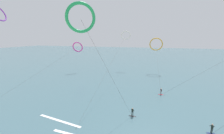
{
  "coord_description": "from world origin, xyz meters",
  "views": [
    {
      "loc": [
        8.27,
        -5.88,
        14.6
      ],
      "look_at": [
        0.0,
        22.42,
        8.41
      ],
      "focal_mm": 22.58,
      "sensor_mm": 36.0,
      "label": 1
    }
  ],
  "objects_px": {
    "surfer_charcoal": "(132,113)",
    "kite_emerald": "(81,18)",
    "surfer_navy": "(212,129)",
    "kite_amber": "(156,44)",
    "kite_ivory": "(126,35)",
    "kite_magenta": "(78,47)",
    "surfer_crimson": "(161,92)"
  },
  "relations": [
    {
      "from": "surfer_charcoal",
      "to": "kite_amber",
      "type": "distance_m",
      "value": 39.51
    },
    {
      "from": "surfer_crimson",
      "to": "surfer_charcoal",
      "type": "relative_size",
      "value": 1.0
    },
    {
      "from": "kite_ivory",
      "to": "kite_amber",
      "type": "height_order",
      "value": "kite_ivory"
    },
    {
      "from": "surfer_crimson",
      "to": "kite_emerald",
      "type": "height_order",
      "value": "kite_emerald"
    },
    {
      "from": "surfer_charcoal",
      "to": "kite_amber",
      "type": "xyz_separation_m",
      "value": [
        4.07,
        37.72,
        11.03
      ]
    },
    {
      "from": "surfer_navy",
      "to": "kite_emerald",
      "type": "bearing_deg",
      "value": 96.31
    },
    {
      "from": "kite_ivory",
      "to": "kite_magenta",
      "type": "bearing_deg",
      "value": -157.81
    },
    {
      "from": "surfer_navy",
      "to": "surfer_charcoal",
      "type": "bearing_deg",
      "value": 76.38
    },
    {
      "from": "kite_emerald",
      "to": "kite_amber",
      "type": "xyz_separation_m",
      "value": [
        10.79,
        43.63,
        -5.4
      ]
    },
    {
      "from": "kite_emerald",
      "to": "kite_amber",
      "type": "relative_size",
      "value": 0.74
    },
    {
      "from": "kite_magenta",
      "to": "kite_ivory",
      "type": "relative_size",
      "value": 0.79
    },
    {
      "from": "kite_magenta",
      "to": "kite_emerald",
      "type": "relative_size",
      "value": 2.0
    },
    {
      "from": "kite_magenta",
      "to": "kite_ivory",
      "type": "bearing_deg",
      "value": -22.16
    },
    {
      "from": "surfer_charcoal",
      "to": "kite_magenta",
      "type": "bearing_deg",
      "value": 169.96
    },
    {
      "from": "kite_amber",
      "to": "surfer_crimson",
      "type": "bearing_deg",
      "value": 97.73
    },
    {
      "from": "surfer_navy",
      "to": "kite_amber",
      "type": "relative_size",
      "value": 0.06
    },
    {
      "from": "surfer_navy",
      "to": "kite_magenta",
      "type": "height_order",
      "value": "kite_magenta"
    },
    {
      "from": "surfer_navy",
      "to": "kite_magenta",
      "type": "xyz_separation_m",
      "value": [
        -40.36,
        31.32,
        9.84
      ]
    },
    {
      "from": "kite_magenta",
      "to": "kite_ivory",
      "type": "height_order",
      "value": "kite_ivory"
    },
    {
      "from": "surfer_charcoal",
      "to": "kite_amber",
      "type": "bearing_deg",
      "value": 120.62
    },
    {
      "from": "surfer_charcoal",
      "to": "kite_amber",
      "type": "height_order",
      "value": "kite_amber"
    },
    {
      "from": "surfer_crimson",
      "to": "kite_ivory",
      "type": "height_order",
      "value": "kite_ivory"
    },
    {
      "from": "surfer_navy",
      "to": "kite_amber",
      "type": "bearing_deg",
      "value": 5.31
    },
    {
      "from": "surfer_navy",
      "to": "kite_emerald",
      "type": "distance_m",
      "value": 25.58
    },
    {
      "from": "surfer_charcoal",
      "to": "kite_ivory",
      "type": "distance_m",
      "value": 43.98
    },
    {
      "from": "surfer_crimson",
      "to": "kite_emerald",
      "type": "xyz_separation_m",
      "value": [
        -12.35,
        -18.23,
        16.44
      ]
    },
    {
      "from": "surfer_charcoal",
      "to": "surfer_crimson",
      "type": "bearing_deg",
      "value": 102.23
    },
    {
      "from": "surfer_charcoal",
      "to": "kite_emerald",
      "type": "height_order",
      "value": "kite_emerald"
    },
    {
      "from": "kite_ivory",
      "to": "kite_emerald",
      "type": "bearing_deg",
      "value": -94.09
    },
    {
      "from": "surfer_crimson",
      "to": "kite_emerald",
      "type": "distance_m",
      "value": 27.47
    },
    {
      "from": "surfer_crimson",
      "to": "surfer_charcoal",
      "type": "xyz_separation_m",
      "value": [
        -5.63,
        -12.32,
        0.0
      ]
    },
    {
      "from": "surfer_navy",
      "to": "kite_ivory",
      "type": "xyz_separation_m",
      "value": [
        -21.69,
        41.88,
        14.78
      ]
    }
  ]
}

